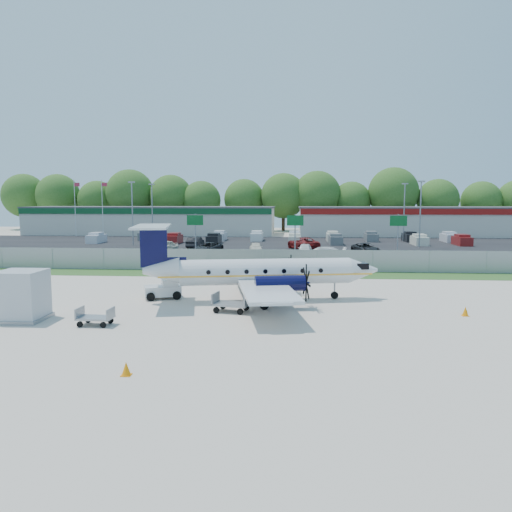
# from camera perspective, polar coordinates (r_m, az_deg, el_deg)

# --- Properties ---
(ground) EXTENTS (170.00, 170.00, 0.00)m
(ground) POSITION_cam_1_polar(r_m,az_deg,el_deg) (32.20, -0.80, -5.27)
(ground) COLOR beige
(ground) RESTS_ON ground
(grass_verge) EXTENTS (170.00, 4.00, 0.02)m
(grass_verge) POSITION_cam_1_polar(r_m,az_deg,el_deg) (43.98, 0.59, -2.09)
(grass_verge) COLOR #2D561E
(grass_verge) RESTS_ON ground
(access_road) EXTENTS (170.00, 8.00, 0.02)m
(access_road) POSITION_cam_1_polar(r_m,az_deg,el_deg) (50.90, 1.10, -0.92)
(access_road) COLOR black
(access_road) RESTS_ON ground
(parking_lot) EXTENTS (170.00, 32.00, 0.02)m
(parking_lot) POSITION_cam_1_polar(r_m,az_deg,el_deg) (71.76, 2.03, 1.23)
(parking_lot) COLOR black
(parking_lot) RESTS_ON ground
(perimeter_fence) EXTENTS (120.00, 0.06, 1.99)m
(perimeter_fence) POSITION_cam_1_polar(r_m,az_deg,el_deg) (45.83, 0.75, -0.49)
(perimeter_fence) COLOR gray
(perimeter_fence) RESTS_ON ground
(building_west) EXTENTS (46.40, 12.40, 5.24)m
(building_west) POSITION_cam_1_polar(r_m,az_deg,el_deg) (97.24, -11.74, 4.02)
(building_west) COLOR silver
(building_west) RESTS_ON ground
(building_east) EXTENTS (44.40, 12.40, 5.24)m
(building_east) POSITION_cam_1_polar(r_m,az_deg,el_deg) (96.30, 18.27, 3.81)
(building_east) COLOR silver
(building_east) RESTS_ON ground
(sign_left) EXTENTS (1.80, 0.26, 5.00)m
(sign_left) POSITION_cam_1_polar(r_m,az_deg,el_deg) (55.45, -6.96, 3.38)
(sign_left) COLOR gray
(sign_left) RESTS_ON ground
(sign_mid) EXTENTS (1.80, 0.26, 5.00)m
(sign_mid) POSITION_cam_1_polar(r_m,az_deg,el_deg) (54.39, 4.50, 3.35)
(sign_mid) COLOR gray
(sign_mid) RESTS_ON ground
(sign_right) EXTENTS (1.80, 0.26, 5.00)m
(sign_right) POSITION_cam_1_polar(r_m,az_deg,el_deg) (55.53, 15.94, 3.18)
(sign_right) COLOR gray
(sign_right) RESTS_ON ground
(flagpole_west) EXTENTS (1.06, 0.12, 10.00)m
(flagpole_west) POSITION_cam_1_polar(r_m,az_deg,el_deg) (94.69, -19.95, 5.53)
(flagpole_west) COLOR silver
(flagpole_west) RESTS_ON ground
(flagpole_east) EXTENTS (1.06, 0.12, 10.00)m
(flagpole_east) POSITION_cam_1_polar(r_m,az_deg,el_deg) (92.76, -17.12, 5.62)
(flagpole_east) COLOR silver
(flagpole_east) RESTS_ON ground
(light_pole_nw) EXTENTS (0.90, 0.35, 9.09)m
(light_pole_nw) POSITION_cam_1_polar(r_m,az_deg,el_deg) (73.07, -13.96, 5.24)
(light_pole_nw) COLOR gray
(light_pole_nw) RESTS_ON ground
(light_pole_ne) EXTENTS (0.90, 0.35, 9.09)m
(light_pole_ne) POSITION_cam_1_polar(r_m,az_deg,el_deg) (71.51, 18.28, 5.09)
(light_pole_ne) COLOR gray
(light_pole_ne) RESTS_ON ground
(light_pole_sw) EXTENTS (0.90, 0.35, 9.09)m
(light_pole_sw) POSITION_cam_1_polar(r_m,az_deg,el_deg) (82.63, -11.79, 5.42)
(light_pole_sw) COLOR gray
(light_pole_sw) RESTS_ON ground
(light_pole_se) EXTENTS (0.90, 0.35, 9.09)m
(light_pole_se) POSITION_cam_1_polar(r_m,az_deg,el_deg) (81.26, 16.58, 5.27)
(light_pole_se) COLOR gray
(light_pole_se) RESTS_ON ground
(tree_line) EXTENTS (112.00, 6.00, 14.00)m
(tree_line) POSITION_cam_1_polar(r_m,az_deg,el_deg) (105.65, 2.77, 2.90)
(tree_line) COLOR #2F591A
(tree_line) RESTS_ON ground
(aircraft) EXTENTS (16.14, 15.83, 4.93)m
(aircraft) POSITION_cam_1_polar(r_m,az_deg,el_deg) (32.32, 0.50, -1.80)
(aircraft) COLOR silver
(aircraft) RESTS_ON ground
(pushback_tug) EXTENTS (2.70, 2.35, 1.27)m
(pushback_tug) POSITION_cam_1_polar(r_m,az_deg,el_deg) (33.84, -10.44, -3.76)
(pushback_tug) COLOR silver
(pushback_tug) RESTS_ON ground
(baggage_cart_near) EXTENTS (1.81, 1.13, 0.93)m
(baggage_cart_near) POSITION_cam_1_polar(r_m,az_deg,el_deg) (27.57, -17.89, -6.67)
(baggage_cart_near) COLOR gray
(baggage_cart_near) RESTS_ON ground
(baggage_cart_far) EXTENTS (2.30, 1.66, 1.09)m
(baggage_cart_far) POSITION_cam_1_polar(r_m,az_deg,el_deg) (29.33, -2.84, -5.43)
(baggage_cart_far) COLOR gray
(baggage_cart_far) RESTS_ON ground
(service_container) EXTENTS (2.49, 2.49, 2.72)m
(service_container) POSITION_cam_1_polar(r_m,az_deg,el_deg) (30.08, -25.20, -4.27)
(service_container) COLOR silver
(service_container) RESTS_ON ground
(cone_nose) EXTENTS (0.38, 0.38, 0.54)m
(cone_nose) POSITION_cam_1_polar(r_m,az_deg,el_deg) (30.75, 22.81, -5.87)
(cone_nose) COLOR orange
(cone_nose) RESTS_ON ground
(cone_port_wing) EXTENTS (0.37, 0.37, 0.53)m
(cone_port_wing) POSITION_cam_1_polar(r_m,az_deg,el_deg) (19.73, -14.62, -12.38)
(cone_port_wing) COLOR orange
(cone_port_wing) RESTS_ON ground
(cone_starboard_wing) EXTENTS (0.41, 0.41, 0.58)m
(cone_starboard_wing) POSITION_cam_1_polar(r_m,az_deg,el_deg) (41.24, -3.88, -2.30)
(cone_starboard_wing) COLOR orange
(cone_starboard_wing) RESTS_ON ground
(road_car_west) EXTENTS (4.25, 2.34, 1.37)m
(road_car_west) POSITION_cam_1_polar(r_m,az_deg,el_deg) (53.51, -19.15, -0.93)
(road_car_west) COLOR #595B5E
(road_car_west) RESTS_ON ground
(road_car_mid) EXTENTS (5.77, 3.02, 1.60)m
(road_car_mid) POSITION_cam_1_polar(r_m,az_deg,el_deg) (53.08, 7.32, -0.68)
(road_car_mid) COLOR silver
(road_car_mid) RESTS_ON ground
(parked_car_a) EXTENTS (3.43, 4.97, 1.57)m
(parked_car_a) POSITION_cam_1_polar(r_m,az_deg,el_deg) (62.26, -10.56, 0.32)
(parked_car_a) COLOR beige
(parked_car_a) RESTS_ON ground
(parked_car_b) EXTENTS (3.60, 5.24, 1.33)m
(parked_car_b) POSITION_cam_1_polar(r_m,az_deg,el_deg) (61.53, -5.50, 0.32)
(parked_car_b) COLOR black
(parked_car_b) RESTS_ON ground
(parked_car_c) EXTENTS (1.98, 4.00, 1.31)m
(parked_car_c) POSITION_cam_1_polar(r_m,az_deg,el_deg) (61.40, -0.02, 0.34)
(parked_car_c) COLOR beige
(parked_car_c) RESTS_ON ground
(parked_car_d) EXTENTS (1.90, 3.97, 1.31)m
(parked_car_d) POSITION_cam_1_polar(r_m,az_deg,el_deg) (60.17, 5.60, 0.19)
(parked_car_d) COLOR silver
(parked_car_d) RESTS_ON ground
(parked_car_e) EXTENTS (3.32, 5.18, 1.33)m
(parked_car_e) POSITION_cam_1_polar(r_m,az_deg,el_deg) (61.72, 12.41, 0.22)
(parked_car_e) COLOR black
(parked_car_e) RESTS_ON ground
(parked_car_f) EXTENTS (1.74, 4.69, 1.53)m
(parked_car_f) POSITION_cam_1_polar(r_m,az_deg,el_deg) (68.16, -6.94, 0.90)
(parked_car_f) COLOR black
(parked_car_f) RESTS_ON ground
(parked_car_g) EXTENTS (4.69, 6.40, 1.62)m
(parked_car_g) POSITION_cam_1_polar(r_m,az_deg,el_deg) (66.21, 5.40, 0.76)
(parked_car_g) COLOR maroon
(parked_car_g) RESTS_ON ground
(far_parking_rows) EXTENTS (56.00, 10.00, 1.60)m
(far_parking_rows) POSITION_cam_1_polar(r_m,az_deg,el_deg) (76.74, 2.18, 1.56)
(far_parking_rows) COLOR gray
(far_parking_rows) RESTS_ON ground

